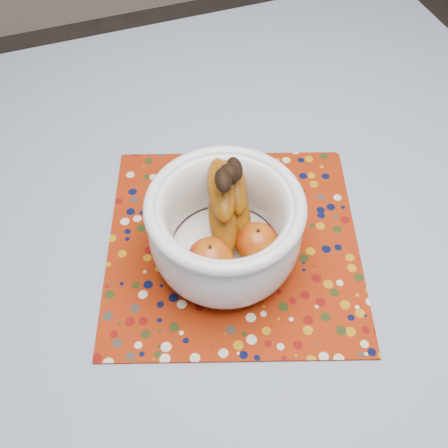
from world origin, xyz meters
The scene contains 4 objects.
table centered at (0.00, 0.00, 0.67)m, with size 1.20×1.20×0.75m.
tablecloth centered at (0.00, 0.00, 0.76)m, with size 1.32×1.32×0.01m, color slate.
placemat centered at (-0.07, -0.04, 0.76)m, with size 0.43×0.43×0.00m, color maroon.
fruit_bowl centered at (-0.08, -0.05, 0.85)m, with size 0.24×0.24×0.20m.
Camera 1 is at (-0.25, -0.52, 1.51)m, focal length 42.00 mm.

